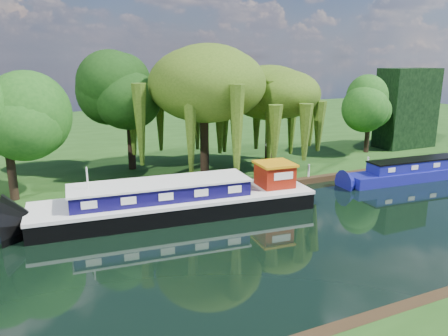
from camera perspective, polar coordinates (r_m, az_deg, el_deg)
ground at (r=26.91m, az=16.23°, el=-7.07°), size 120.00×120.00×0.00m
far_bank at (r=56.03m, az=-7.17°, el=4.64°), size 120.00×52.00×0.45m
dutch_barge at (r=27.24m, az=-5.89°, el=-4.27°), size 17.59×5.47×3.65m
narrowboat at (r=38.21m, az=23.93°, el=-0.39°), size 12.76×3.10×1.84m
red_dinghy at (r=27.03m, az=-22.29°, el=-7.50°), size 2.89×2.17×0.57m
willow_left at (r=34.41m, az=-2.66°, el=10.81°), size 8.04×8.04×9.64m
willow_right at (r=35.97m, az=6.07°, el=8.57°), size 6.24×6.24×7.60m
tree_far_left at (r=30.77m, az=-26.72°, el=6.01°), size 4.95×4.95×7.97m
tree_far_mid at (r=36.37m, az=-12.35°, el=9.21°), size 5.38×5.38×8.80m
tree_far_right at (r=44.49m, az=18.47°, el=7.58°), size 3.93×3.93×6.42m
conifer_hedge at (r=48.79m, az=22.75°, el=7.22°), size 6.00×3.00×8.00m
lamppost at (r=34.66m, az=5.73°, el=2.38°), size 0.36×0.36×2.56m
mooring_posts at (r=32.76m, az=6.04°, el=-0.98°), size 19.16×0.16×1.00m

